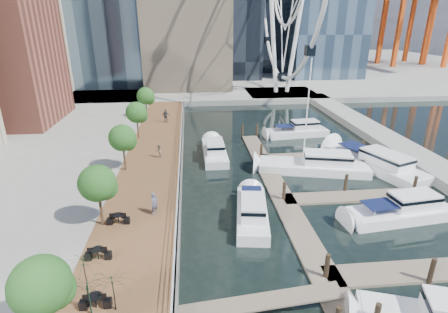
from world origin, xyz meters
The scene contains 17 objects.
ground centered at (0.00, 0.00, 0.00)m, with size 520.00×520.00×0.00m, color black.
boardwalk centered at (-9.00, 15.00, 0.50)m, with size 6.00×60.00×1.00m, color brown.
seawall centered at (-6.00, 15.00, 0.50)m, with size 0.25×60.00×1.00m, color #595954.
land_far centered at (0.00, 102.00, 0.50)m, with size 200.00×114.00×1.00m, color gray.
breakwater centered at (20.00, 20.00, 0.50)m, with size 4.00×60.00×1.00m, color gray.
pier centered at (14.00, 52.00, 0.50)m, with size 14.00×12.00×1.00m, color gray.
railing centered at (-6.10, 15.00, 1.52)m, with size 0.10×60.00×1.05m, color white, non-canonical shape.
floating_docks centered at (7.97, 9.98, 0.49)m, with size 16.00×34.00×2.60m.
port_cranes centered at (67.67, 95.67, 20.00)m, with size 40.00×52.00×38.00m.
street_trees centered at (-11.40, 14.00, 4.29)m, with size 2.60×42.60×4.60m.
cafe_tables centered at (-10.40, -2.00, 1.37)m, with size 2.50×13.70×0.74m.
yacht_foreground centered at (11.39, 4.16, 0.00)m, with size 2.53×9.44×2.15m, color white, non-canonical shape.
pedestrian_near centered at (-7.79, 5.16, 1.88)m, with size 0.64×0.42×1.76m, color #53546F.
pedestrian_mid centered at (-8.35, 16.91, 1.76)m, with size 0.74×0.57×1.51m, color #826C5A.
pedestrian_far centered at (-8.39, 31.13, 1.94)m, with size 1.10×0.46×1.88m, color #2C3238.
moored_yachts centered at (7.55, 13.58, 0.00)m, with size 21.94×36.29×11.50m.
cafe_seating centered at (-9.95, -3.78, 2.07)m, with size 4.73×4.51×2.20m.
Camera 1 is at (-4.84, -18.44, 14.70)m, focal length 28.00 mm.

